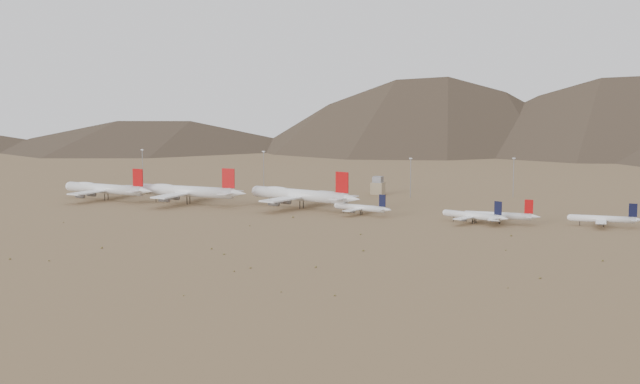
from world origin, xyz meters
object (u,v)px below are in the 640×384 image
at_px(widebody_east, 300,195).
at_px(control_tower, 378,186).
at_px(narrowbody_b, 474,216).
at_px(widebody_centre, 187,191).
at_px(widebody_west, 105,189).
at_px(narrowbody_a, 362,208).

height_order(widebody_east, control_tower, widebody_east).
bearing_deg(control_tower, narrowbody_b, -48.71).
height_order(widebody_centre, widebody_east, widebody_east).
xyz_separation_m(widebody_west, narrowbody_a, (171.69, 1.75, -3.22)).
bearing_deg(narrowbody_a, widebody_centre, -169.40).
bearing_deg(widebody_west, control_tower, 38.55).
bearing_deg(widebody_centre, widebody_west, -174.48).
relative_size(narrowbody_a, control_tower, 3.09).
distance_m(widebody_west, control_tower, 176.56).
bearing_deg(control_tower, widebody_west, -147.41).
xyz_separation_m(widebody_west, control_tower, (148.75, 95.09, -1.92)).
bearing_deg(narrowbody_b, narrowbody_a, -168.61).
bearing_deg(widebody_centre, narrowbody_a, -0.33).
relative_size(widebody_west, widebody_east, 0.92).
bearing_deg(widebody_west, narrowbody_a, 6.55).
bearing_deg(widebody_east, control_tower, 89.48).
distance_m(widebody_centre, control_tower, 128.91).
height_order(narrowbody_a, control_tower, narrowbody_a).
height_order(widebody_west, widebody_east, widebody_east).
xyz_separation_m(widebody_centre, control_tower, (91.65, 90.62, -2.54)).
xyz_separation_m(widebody_east, narrowbody_b, (107.60, -17.95, -3.82)).
bearing_deg(control_tower, widebody_centre, -135.32).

